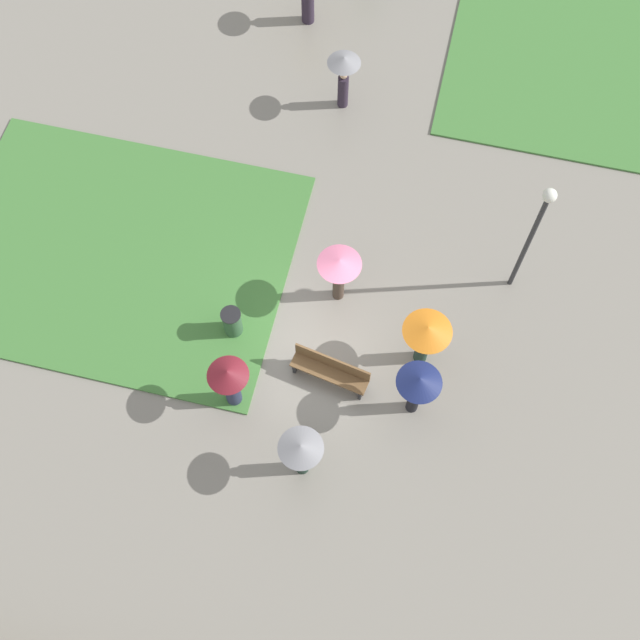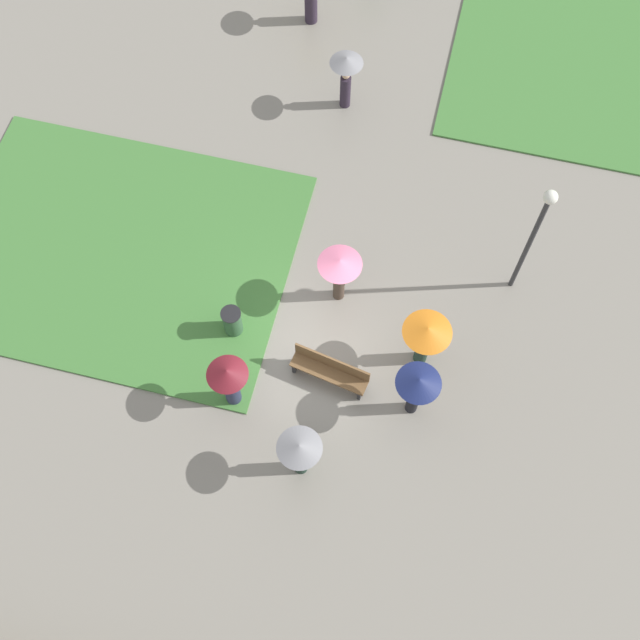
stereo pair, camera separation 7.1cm
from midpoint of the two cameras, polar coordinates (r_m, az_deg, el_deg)
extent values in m
plane|color=gray|center=(19.64, -0.35, -1.66)|extent=(90.00, 90.00, 0.00)
cube|color=#427A38|center=(21.40, -14.20, 4.62)|extent=(8.79, 6.89, 0.06)
cube|color=#427A38|center=(26.48, 19.59, 18.03)|extent=(8.98, 8.97, 0.06)
cube|color=brown|center=(18.88, 0.57, -3.78)|extent=(1.93, 0.75, 0.05)
cube|color=brown|center=(18.71, 0.80, -3.03)|extent=(1.87, 0.38, 0.45)
cube|color=#232326|center=(19.22, -1.75, -3.09)|extent=(0.15, 0.39, 0.40)
cube|color=#232326|center=(19.00, 2.91, -4.97)|extent=(0.15, 0.39, 0.40)
cylinder|color=#2D2D30|center=(19.33, 14.41, 5.19)|extent=(0.12, 0.12, 3.75)
sphere|color=white|center=(17.67, 15.91, 8.51)|extent=(0.32, 0.32, 0.32)
cylinder|color=#335638|center=(19.49, -6.35, -0.20)|extent=(0.46, 0.46, 0.90)
cylinder|color=black|center=(19.07, -6.49, 0.39)|extent=(0.49, 0.49, 0.03)
cylinder|color=#1E3328|center=(18.12, -1.42, -10.04)|extent=(0.31, 0.31, 1.03)
sphere|color=tan|center=(17.52, -1.46, -9.51)|extent=(0.22, 0.22, 0.22)
cylinder|color=#4C4C4F|center=(17.25, -1.48, -9.25)|extent=(0.02, 0.02, 0.35)
cone|color=gray|center=(16.99, -1.50, -9.00)|extent=(0.99, 0.99, 0.18)
cylinder|color=#1E3328|center=(19.18, 7.16, -2.08)|extent=(0.46, 0.46, 0.99)
sphere|color=brown|center=(18.64, 7.37, -1.36)|extent=(0.20, 0.20, 0.20)
cylinder|color=#4C4C4F|center=(18.39, 7.47, -1.01)|extent=(0.02, 0.02, 0.35)
cone|color=orange|center=(18.14, 7.57, -0.65)|extent=(1.15, 1.15, 0.21)
cylinder|color=black|center=(18.65, 6.57, -5.63)|extent=(0.40, 0.40, 1.08)
sphere|color=tan|center=(18.04, 6.79, -4.93)|extent=(0.22, 0.22, 0.22)
cylinder|color=#4C4C4F|center=(17.78, 6.89, -4.61)|extent=(0.02, 0.02, 0.35)
cone|color=navy|center=(17.51, 6.99, -4.28)|extent=(1.03, 1.03, 0.22)
cylinder|color=#47382D|center=(19.75, 1.22, 2.49)|extent=(0.40, 0.40, 1.04)
sphere|color=beige|center=(19.20, 1.26, 3.35)|extent=(0.20, 0.20, 0.20)
cylinder|color=#4C4C4F|center=(18.96, 1.27, 3.75)|extent=(0.02, 0.02, 0.35)
cone|color=pink|center=(18.72, 1.29, 4.15)|extent=(1.07, 1.07, 0.19)
cylinder|color=#282D47|center=(18.74, -6.33, -5.10)|extent=(0.52, 0.52, 1.01)
sphere|color=brown|center=(18.18, -6.53, -4.44)|extent=(0.21, 0.21, 0.21)
cylinder|color=#4C4C4F|center=(17.91, -6.62, -4.12)|extent=(0.02, 0.02, 0.35)
cone|color=maroon|center=(17.65, -6.72, -3.78)|extent=(0.95, 0.95, 0.23)
cylinder|color=#2D2333|center=(23.21, 1.55, 15.95)|extent=(0.38, 0.38, 1.08)
sphere|color=tan|center=(22.73, 1.60, 17.03)|extent=(0.22, 0.22, 0.22)
cylinder|color=#4C4C4F|center=(22.52, 1.62, 17.51)|extent=(0.02, 0.02, 0.35)
cone|color=gray|center=(22.32, 1.63, 17.99)|extent=(0.91, 0.91, 0.20)
cylinder|color=#2D2333|center=(25.42, -0.96, 21.42)|extent=(0.52, 0.52, 1.10)
camera|label=1|loc=(0.04, -90.11, -0.23)|focal=45.00mm
camera|label=2|loc=(0.04, 89.89, 0.23)|focal=45.00mm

